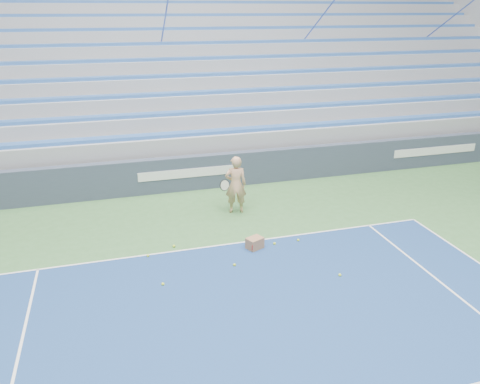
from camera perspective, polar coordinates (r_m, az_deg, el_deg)
sponsor_barrier at (r=14.87m, az=-6.23°, el=2.32°), size 30.00×0.32×1.10m
bleachers at (r=19.95m, az=-9.41°, el=12.42°), size 31.00×9.15×7.30m
tennis_player at (r=12.99m, az=-0.54°, el=0.89°), size 0.94×0.86×1.65m
ball_box at (r=11.29m, az=1.82°, el=-6.26°), size 0.46×0.42×0.28m
tennis_ball_0 at (r=11.50m, az=-8.06°, el=-6.54°), size 0.07×0.07×0.07m
tennis_ball_1 at (r=10.06m, az=-9.38°, el=-11.01°), size 0.07×0.07×0.07m
tennis_ball_2 at (r=11.17m, az=-11.15°, el=-7.63°), size 0.07×0.07×0.07m
tennis_ball_3 at (r=10.46m, az=12.08°, el=-9.87°), size 0.07×0.07×0.07m
tennis_ball_4 at (r=11.53m, az=4.23°, el=-6.29°), size 0.07×0.07×0.07m
tennis_ball_5 at (r=11.75m, az=7.11°, el=-5.84°), size 0.07×0.07×0.07m
tennis_ball_6 at (r=10.60m, az=-0.68°, el=-8.88°), size 0.07×0.07×0.07m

